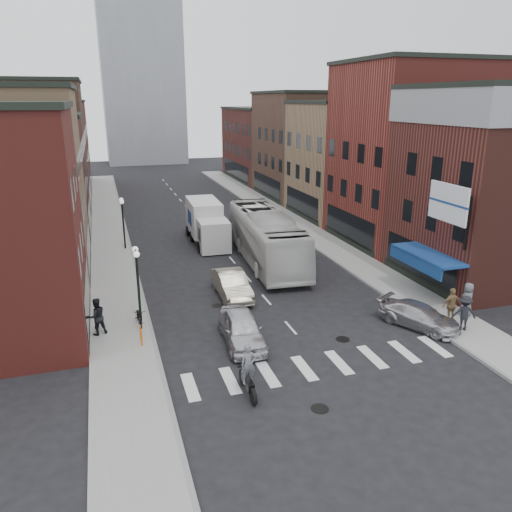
{
  "coord_description": "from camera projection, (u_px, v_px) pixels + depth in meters",
  "views": [
    {
      "loc": [
        -8.78,
        -21.06,
        11.4
      ],
      "look_at": [
        -0.79,
        4.54,
        2.94
      ],
      "focal_mm": 35.0,
      "sensor_mm": 36.0,
      "label": 1
    }
  ],
  "objects": [
    {
      "name": "sidewalk_left",
      "position": [
        110.0,
        237.0,
        42.69
      ],
      "size": [
        3.0,
        74.0,
        0.15
      ],
      "primitive_type": "cube",
      "color": "gray",
      "rests_on": "ground"
    },
    {
      "name": "transit_bus",
      "position": [
        266.0,
        237.0,
        36.17
      ],
      "size": [
        4.09,
        13.42,
        3.68
      ],
      "primitive_type": "imported",
      "rotation": [
        0.0,
        0.0,
        -0.08
      ],
      "color": "silver",
      "rests_on": "ground"
    },
    {
      "name": "ped_left_solo",
      "position": [
        97.0,
        316.0,
        24.71
      ],
      "size": [
        1.05,
        0.8,
        1.91
      ],
      "primitive_type": "imported",
      "rotation": [
        0.0,
        0.0,
        3.46
      ],
      "color": "black",
      "rests_on": "sidewalk_left"
    },
    {
      "name": "box_truck",
      "position": [
        207.0,
        223.0,
        40.85
      ],
      "size": [
        2.58,
        7.87,
        3.39
      ],
      "rotation": [
        0.0,
        0.0,
        -0.04
      ],
      "color": "silver",
      "rests_on": "ground"
    },
    {
      "name": "bike_rack",
      "position": [
        141.0,
        335.0,
        23.95
      ],
      "size": [
        0.08,
        0.68,
        0.8
      ],
      "color": "#D8590C",
      "rests_on": "sidewalk_left"
    },
    {
      "name": "ped_right_b",
      "position": [
        452.0,
        305.0,
        26.1
      ],
      "size": [
        1.12,
        0.57,
        1.89
      ],
      "primitive_type": "imported",
      "rotation": [
        0.0,
        0.0,
        3.16
      ],
      "color": "olive",
      "rests_on": "sidewalk_right"
    },
    {
      "name": "curb_right",
      "position": [
        280.0,
        225.0,
        47.11
      ],
      "size": [
        0.2,
        74.0,
        0.16
      ],
      "primitive_type": "cube",
      "color": "gray",
      "rests_on": "ground"
    },
    {
      "name": "distant_tower",
      "position": [
        137.0,
        19.0,
        88.58
      ],
      "size": [
        14.0,
        14.0,
        50.0
      ],
      "primitive_type": "cube",
      "color": "#9399A0",
      "rests_on": "ground"
    },
    {
      "name": "awning_blue",
      "position": [
        425.0,
        256.0,
        29.12
      ],
      "size": [
        1.8,
        5.0,
        0.78
      ],
      "color": "navy",
      "rests_on": "ground"
    },
    {
      "name": "sedan_left_far",
      "position": [
        232.0,
        285.0,
        29.92
      ],
      "size": [
        1.67,
        4.64,
        1.52
      ],
      "primitive_type": "imported",
      "rotation": [
        0.0,
        0.0,
        -0.01
      ],
      "color": "beige",
      "rests_on": "ground"
    },
    {
      "name": "ped_right_a",
      "position": [
        464.0,
        313.0,
        25.22
      ],
      "size": [
        1.33,
        1.02,
        1.84
      ],
      "primitive_type": "imported",
      "rotation": [
        0.0,
        0.0,
        2.72
      ],
      "color": "black",
      "rests_on": "sidewalk_right"
    },
    {
      "name": "ped_right_c",
      "position": [
        468.0,
        299.0,
        26.84
      ],
      "size": [
        1.09,
        0.96,
        1.88
      ],
      "primitive_type": "imported",
      "rotation": [
        0.0,
        0.0,
        3.63
      ],
      "color": "#595A60",
      "rests_on": "sidewalk_right"
    },
    {
      "name": "bldg_right_mid_b",
      "position": [
        349.0,
        160.0,
        49.51
      ],
      "size": [
        10.3,
        10.2,
        11.3
      ],
      "color": "#9E7D57",
      "rests_on": "ground"
    },
    {
      "name": "curb_car",
      "position": [
        419.0,
        316.0,
        25.94
      ],
      "size": [
        3.52,
        4.62,
        1.25
      ],
      "primitive_type": "imported",
      "rotation": [
        0.0,
        0.0,
        0.48
      ],
      "color": "silver",
      "rests_on": "ground"
    },
    {
      "name": "parked_bicycle",
      "position": [
        139.0,
        316.0,
        25.96
      ],
      "size": [
        0.69,
        1.73,
        0.89
      ],
      "primitive_type": "imported",
      "rotation": [
        0.0,
        0.0,
        0.06
      ],
      "color": "black",
      "rests_on": "sidewalk_left"
    },
    {
      "name": "streetlamp_far",
      "position": [
        123.0,
        214.0,
        38.5
      ],
      "size": [
        0.32,
        1.22,
        4.11
      ],
      "color": "black",
      "rests_on": "ground"
    },
    {
      "name": "bldg_left_far_a",
      "position": [
        34.0,
        148.0,
        50.7
      ],
      "size": [
        10.3,
        12.2,
        13.3
      ],
      "color": "brown",
      "rests_on": "ground"
    },
    {
      "name": "bldg_right_mid_a",
      "position": [
        409.0,
        154.0,
        39.95
      ],
      "size": [
        10.3,
        10.2,
        14.3
      ],
      "color": "maroon",
      "rests_on": "ground"
    },
    {
      "name": "crosswalk_stripes",
      "position": [
        323.0,
        365.0,
        22.37
      ],
      "size": [
        12.0,
        2.2,
        0.01
      ],
      "primitive_type": "cube",
      "color": "silver",
      "rests_on": "ground"
    },
    {
      "name": "billboard_sign",
      "position": [
        449.0,
        204.0,
        26.15
      ],
      "size": [
        1.52,
        3.0,
        3.7
      ],
      "color": "black",
      "rests_on": "ground"
    },
    {
      "name": "motorcycle_rider",
      "position": [
        248.0,
        372.0,
        19.82
      ],
      "size": [
        0.62,
        2.19,
        2.23
      ],
      "rotation": [
        0.0,
        0.0,
        -0.02
      ],
      "color": "black",
      "rests_on": "ground"
    },
    {
      "name": "streetlamp_near",
      "position": [
        137.0,
        271.0,
        25.76
      ],
      "size": [
        0.32,
        1.22,
        4.11
      ],
      "color": "black",
      "rests_on": "ground"
    },
    {
      "name": "bldg_left_mid_b",
      "position": [
        22.0,
        178.0,
        41.13
      ],
      "size": [
        10.3,
        10.2,
        10.3
      ],
      "color": "#4E221C",
      "rests_on": "ground"
    },
    {
      "name": "curb_left",
      "position": [
        128.0,
        237.0,
        43.14
      ],
      "size": [
        0.2,
        74.0,
        0.16
      ],
      "primitive_type": "cube",
      "color": "gray",
      "rests_on": "ground"
    },
    {
      "name": "sedan_left_near",
      "position": [
        242.0,
        329.0,
        24.16
      ],
      "size": [
        2.12,
        4.62,
        1.54
      ],
      "primitive_type": "imported",
      "rotation": [
        0.0,
        0.0,
        -0.07
      ],
      "color": "silver",
      "rests_on": "ground"
    },
    {
      "name": "sidewalk_right",
      "position": [
        294.0,
        223.0,
        47.52
      ],
      "size": [
        3.0,
        74.0,
        0.15
      ],
      "primitive_type": "cube",
      "color": "gray",
      "rests_on": "ground"
    },
    {
      "name": "bldg_right_corner",
      "position": [
        494.0,
        186.0,
        31.6
      ],
      "size": [
        10.3,
        9.2,
        12.3
      ],
      "color": "#4E221C",
      "rests_on": "ground"
    },
    {
      "name": "bldg_right_far_a",
      "position": [
        306.0,
        145.0,
        59.37
      ],
      "size": [
        10.3,
        12.2,
        12.3
      ],
      "color": "brown",
      "rests_on": "ground"
    },
    {
      "name": "bldg_left_far_b",
      "position": [
        47.0,
        146.0,
        63.74
      ],
      "size": [
        10.3,
        16.2,
        11.3
      ],
      "color": "maroon",
      "rests_on": "ground"
    },
    {
      "name": "bldg_right_far_b",
      "position": [
        269.0,
        144.0,
        72.41
      ],
      "size": [
        10.3,
        16.2,
        10.3
      ],
      "color": "#4E221C",
      "rests_on": "ground"
    },
    {
      "name": "ground",
      "position": [
        298.0,
        336.0,
        25.1
      ],
      "size": [
        160.0,
        160.0,
        0.0
      ],
      "primitive_type": "plane",
      "color": "black",
      "rests_on": "ground"
    }
  ]
}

